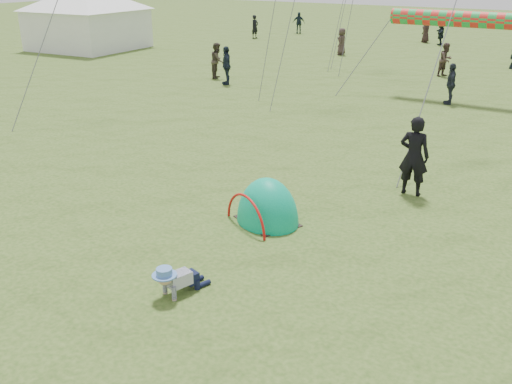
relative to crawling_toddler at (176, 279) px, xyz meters
The scene contains 15 objects.
ground 0.37m from the crawling_toddler, 22.47° to the left, with size 140.00×140.00×0.00m, color #2D4A17.
crawling_toddler is the anchor object (origin of this frame).
popup_tent 3.32m from the crawling_toddler, 93.66° to the left, with size 1.51×1.25×1.96m, color #008F68.
standing_adult 6.80m from the crawling_toddler, 73.90° to the left, with size 0.70×0.46×1.92m, color black.
event_marquee 31.33m from the crawling_toddler, 140.00° to the left, with size 6.21×6.21×4.27m, color white, non-canonical shape.
crowd_person_0 35.41m from the crawling_toddler, 120.26° to the left, with size 0.61×0.40×1.66m, color black.
crowd_person_2 38.87m from the crawling_toddler, 115.32° to the left, with size 0.95×0.40×1.63m, color #1C2935.
crowd_person_4 27.87m from the crawling_toddler, 108.74° to the left, with size 0.77×0.50×1.58m, color #3A2C29.
crowd_person_5 34.52m from the crawling_toddler, 98.57° to the left, with size 1.49×0.47×1.61m, color black.
crowd_person_7 19.52m from the crawling_toddler, 123.81° to the left, with size 0.81×0.63×1.67m, color #3D342A.
crowd_person_8 17.95m from the crawling_toddler, 122.33° to the left, with size 1.01×0.42×1.72m, color #1A2331.
crowd_person_10 35.56m from the crawling_toddler, 100.38° to the left, with size 0.80×0.52×1.65m, color black.
crowd_person_13 22.64m from the crawling_toddler, 94.31° to the left, with size 0.78×0.61×1.61m, color #453330.
crowd_person_14 16.63m from the crawling_toddler, 89.64° to the left, with size 0.94×0.39×1.60m, color #242935.
rainbow_tube_kite 17.85m from the crawling_toddler, 89.84° to the left, with size 0.64×0.64×5.74m, color red.
Camera 1 is at (5.33, -6.36, 5.17)m, focal length 40.00 mm.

